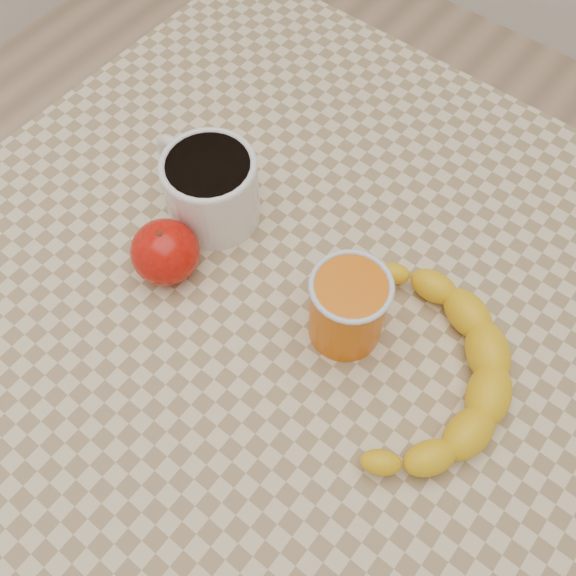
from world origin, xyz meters
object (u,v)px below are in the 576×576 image
Objects in this scene: apple at (165,252)px; banana at (430,370)px; table at (288,334)px; coffee_mug at (209,186)px; orange_juice_glass at (348,308)px.

apple reaches higher than banana.
table is at bearing 163.75° from banana.
banana is (0.29, -0.02, -0.03)m from coffee_mug.
table is 0.19m from banana.
banana is (0.16, 0.01, 0.11)m from table.
apple is at bearing 171.86° from banana.
table is at bearing -14.44° from coffee_mug.
coffee_mug is at bearing 165.56° from table.
orange_juice_glass is at bearing 163.05° from banana.
orange_juice_glass is 0.10m from banana.
orange_juice_glass is at bearing 5.53° from table.
apple is 0.26× the size of banana.
apple is at bearing -163.14° from orange_juice_glass.
table is 2.61× the size of banana.
orange_juice_glass is (0.20, -0.03, 0.00)m from coffee_mug.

